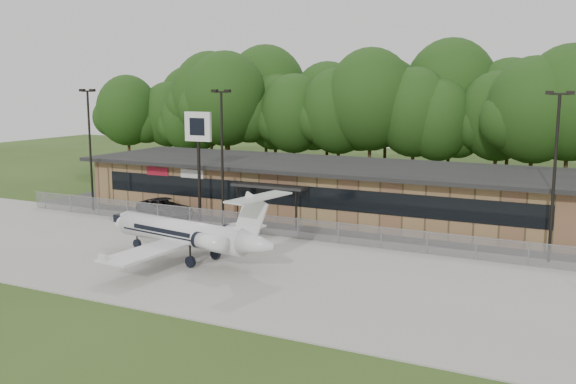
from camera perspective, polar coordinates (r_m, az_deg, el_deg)
The scene contains 12 objects.
ground at distance 33.28m, azimuth -13.80°, elevation -9.30°, with size 160.00×160.00×0.00m, color #314318.
apron at distance 39.39m, azimuth -6.23°, elevation -6.05°, with size 64.00×18.00×0.08m, color #9E9B93.
parking_lot at distance 49.15m, azimuth 1.05°, elevation -2.87°, with size 50.00×9.00×0.06m, color #383835.
terminal at distance 52.72m, azimuth 3.14°, elevation 0.34°, with size 41.00×11.65×4.30m.
fence at distance 45.07m, azimuth -1.42°, elevation -3.04°, with size 46.00×0.04×1.52m.
treeline at distance 69.06m, azimuth 9.21°, elevation 6.85°, with size 72.00×12.00×15.00m, color #213E13, non-canonical shape.
light_pole_left at distance 56.07m, azimuth -17.21°, elevation 4.39°, with size 1.55×0.30×10.23m.
light_pole_mid at distance 48.03m, azimuth -5.89°, elevation 3.98°, with size 1.55×0.30×10.23m.
light_pole_right at distance 40.67m, azimuth 22.65°, elevation 2.29°, with size 1.55×0.30×10.23m.
business_jet at distance 39.14m, azimuth -8.92°, elevation -3.75°, with size 13.89×12.45×4.68m.
suv at distance 52.47m, azimuth -10.86°, elevation -1.42°, with size 2.55×5.54×1.54m, color #2F2F32.
pole_sign at distance 49.50m, azimuth -7.98°, elevation 4.75°, with size 2.24×0.33×8.55m.
Camera 1 is at (20.70, -23.81, 10.58)m, focal length 40.00 mm.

